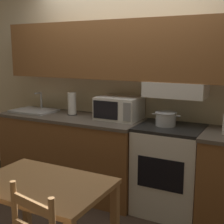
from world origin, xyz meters
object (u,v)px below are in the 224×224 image
object	(u,v)px
stove_range	(169,169)
microwave	(119,108)
cooking_pot	(166,118)
dining_table	(43,198)
sink_basin	(34,110)
paper_towel_roll	(72,104)

from	to	relation	value
stove_range	microwave	size ratio (longest dim) A/B	1.93
cooking_pot	dining_table	xyz separation A→B (m)	(-0.47, -1.40, -0.38)
cooking_pot	microwave	world-z (taller)	microwave
cooking_pot	sink_basin	distance (m)	1.74
sink_basin	dining_table	xyz separation A→B (m)	(1.27, -1.37, -0.32)
paper_towel_roll	dining_table	distance (m)	1.66
sink_basin	paper_towel_roll	xyz separation A→B (m)	(0.55, 0.06, 0.12)
microwave	dining_table	size ratio (longest dim) A/B	0.50
cooking_pot	microwave	distance (m)	0.58
stove_range	cooking_pot	bearing A→B (deg)	168.81
paper_towel_roll	dining_table	bearing A→B (deg)	-63.30
stove_range	dining_table	size ratio (longest dim) A/B	0.96
microwave	sink_basin	size ratio (longest dim) A/B	0.90
cooking_pot	stove_range	bearing A→B (deg)	-11.19
microwave	paper_towel_roll	size ratio (longest dim) A/B	1.79
cooking_pot	microwave	size ratio (longest dim) A/B	0.62
sink_basin	dining_table	distance (m)	1.89
sink_basin	dining_table	size ratio (longest dim) A/B	0.55
microwave	sink_basin	world-z (taller)	microwave
paper_towel_roll	sink_basin	bearing A→B (deg)	-173.55
stove_range	sink_basin	world-z (taller)	sink_basin
stove_range	paper_towel_roll	size ratio (longest dim) A/B	3.46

